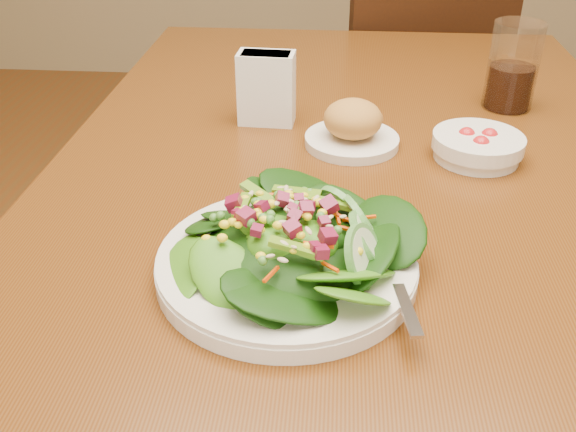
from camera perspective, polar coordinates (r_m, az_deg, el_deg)
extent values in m
cube|color=#583213|center=(0.93, 6.53, 3.29)|extent=(0.90, 1.40, 0.04)
cylinder|color=black|center=(1.71, -7.83, 2.85)|extent=(0.07, 0.07, 0.71)
cylinder|color=black|center=(1.73, 18.40, 1.74)|extent=(0.07, 0.07, 0.71)
cube|color=black|center=(1.97, 9.48, 10.52)|extent=(0.58, 0.58, 0.04)
cylinder|color=black|center=(2.31, 11.84, 6.79)|extent=(0.04, 0.04, 0.45)
cylinder|color=black|center=(2.18, 2.20, 6.00)|extent=(0.04, 0.04, 0.45)
cylinder|color=black|center=(1.99, 16.18, 2.02)|extent=(0.04, 0.04, 0.45)
cylinder|color=black|center=(1.85, 5.23, 0.80)|extent=(0.04, 0.04, 0.45)
cube|color=black|center=(1.70, 13.02, 16.49)|extent=(0.43, 0.16, 0.51)
cylinder|color=white|center=(0.70, -0.13, -4.46)|extent=(0.28, 0.28, 0.02)
ellipsoid|color=black|center=(0.68, -0.13, -2.40)|extent=(0.19, 0.19, 0.04)
cube|color=silver|center=(0.67, 10.02, -5.48)|extent=(0.05, 0.18, 0.01)
cylinder|color=white|center=(0.98, 5.68, 6.67)|extent=(0.14, 0.14, 0.01)
ellipsoid|color=#B57939|center=(0.97, 5.79, 8.61)|extent=(0.09, 0.09, 0.06)
cylinder|color=white|center=(0.97, 16.48, 5.92)|extent=(0.13, 0.13, 0.04)
sphere|color=red|center=(0.98, 17.44, 6.68)|extent=(0.03, 0.03, 0.03)
sphere|color=red|center=(0.97, 15.56, 6.83)|extent=(0.03, 0.03, 0.03)
sphere|color=red|center=(0.95, 16.74, 6.04)|extent=(0.03, 0.03, 0.03)
cylinder|color=silver|center=(1.16, 19.38, 12.46)|extent=(0.08, 0.08, 0.14)
cylinder|color=black|center=(1.17, 19.06, 10.80)|extent=(0.07, 0.07, 0.07)
cube|color=white|center=(1.04, -1.92, 11.27)|extent=(0.09, 0.05, 0.12)
cube|color=white|center=(1.04, -1.93, 11.73)|extent=(0.08, 0.04, 0.10)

